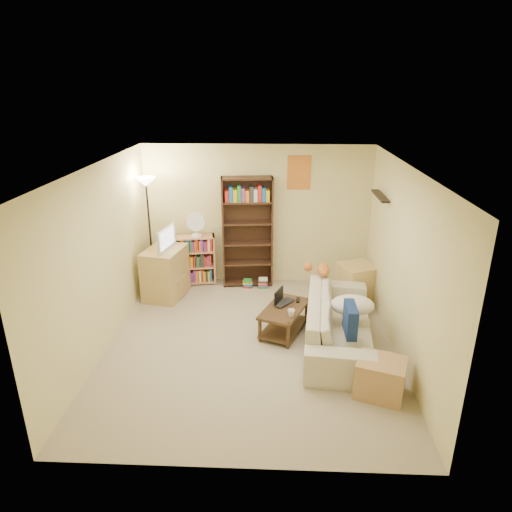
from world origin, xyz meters
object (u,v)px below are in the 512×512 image
Objects in this scene: mug at (291,313)px; short_bookshelf at (195,260)px; television at (163,239)px; sofa at (339,321)px; coffee_table at (284,317)px; tall_bookshelf at (247,230)px; desk_fan at (196,224)px; floor_lamp at (147,202)px; end_cabinet at (380,378)px; laptop at (287,304)px; tv_stand at (165,273)px; tabby_cat at (321,269)px; side_table at (357,282)px.

short_bookshelf is at bearing 130.58° from mug.
television is at bearing -137.18° from short_bookshelf.
coffee_table is at bearing 77.96° from sofa.
tall_bookshelf is 0.91m from desk_fan.
end_cabinet is at bearing -39.05° from floor_lamp.
laptop is 2.31m from tv_stand.
television is 0.92m from short_bookshelf.
floor_lamp is (-0.69, -0.36, 1.16)m from short_bookshelf.
sofa is 3.11m from desk_fan.
coffee_table is 1.56× the size of television.
mug is at bearing -49.64° from desk_fan.
tall_bookshelf is (-0.64, 1.71, 0.79)m from coffee_table.
television reaches higher than coffee_table.
desk_fan is (-1.54, 1.67, 0.89)m from coffee_table.
tabby_cat is 1.19× the size of desk_fan.
side_table is (3.26, 0.03, -0.74)m from television.
sofa is 3.83× the size of side_table.
tall_bookshelf reaches higher than tv_stand.
floor_lamp reaches higher than mug.
coffee_table is 2.34m from short_bookshelf.
tabby_cat is 0.61× the size of tv_stand.
tall_bookshelf reaches higher than television.
tall_bookshelf reaches higher than laptop.
short_bookshelf is (-1.68, 1.96, 0.01)m from mug.
coffee_table is at bearing -164.56° from laptop.
floor_lamp is (-0.74, -0.31, 0.47)m from desk_fan.
sofa is 2.75× the size of tv_stand.
coffee_table is 0.52× the size of tall_bookshelf.
coffee_table is 0.33m from mug.
television is 1.49× the size of desk_fan.
end_cabinet is at bearing -107.12° from laptop.
short_bookshelf is (-2.36, 1.96, 0.12)m from sofa.
desk_fan is (0.47, 0.51, 0.10)m from television.
sofa is 1.16× the size of floor_lamp.
desk_fan is at bearing 22.97° from floor_lamp.
coffee_table is at bearing -108.78° from television.
sofa is 3.20m from television.
desk_fan is 0.93m from floor_lamp.
desk_fan reaches higher than television.
desk_fan is 2.95m from side_table.
mug is at bearing -59.48° from short_bookshelf.
coffee_table is 0.51× the size of floor_lamp.
floor_lamp reaches higher than tall_bookshelf.
television reaches higher than short_bookshelf.
side_table is at bearing 38.22° from tabby_cat.
coffee_table is 1.99m from tall_bookshelf.
end_cabinet is (0.34, -1.15, -0.10)m from sofa.
coffee_table is 0.19m from laptop.
side_table is at bearing 65.67° from coffee_table.
tall_bookshelf is 2.16× the size of short_bookshelf.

